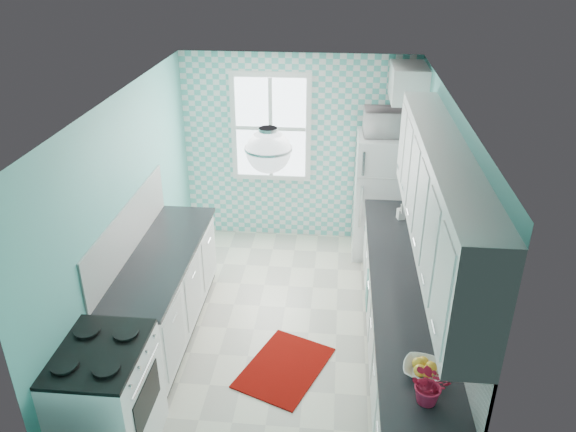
# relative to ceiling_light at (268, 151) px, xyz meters

# --- Properties ---
(floor) EXTENTS (3.00, 4.40, 0.02)m
(floor) POSITION_rel_ceiling_light_xyz_m (0.00, 0.80, -2.33)
(floor) COLOR silver
(floor) RESTS_ON ground
(ceiling) EXTENTS (3.00, 4.40, 0.02)m
(ceiling) POSITION_rel_ceiling_light_xyz_m (0.00, 0.80, 0.19)
(ceiling) COLOR white
(ceiling) RESTS_ON wall_back
(wall_back) EXTENTS (3.00, 0.02, 2.50)m
(wall_back) POSITION_rel_ceiling_light_xyz_m (0.00, 3.01, -1.07)
(wall_back) COLOR #5CB7AF
(wall_back) RESTS_ON floor
(wall_front) EXTENTS (3.00, 0.02, 2.50)m
(wall_front) POSITION_rel_ceiling_light_xyz_m (0.00, -1.41, -1.07)
(wall_front) COLOR #5CB7AF
(wall_front) RESTS_ON floor
(wall_left) EXTENTS (0.02, 4.40, 2.50)m
(wall_left) POSITION_rel_ceiling_light_xyz_m (-1.51, 0.80, -1.07)
(wall_left) COLOR #5CB7AF
(wall_left) RESTS_ON floor
(wall_right) EXTENTS (0.02, 4.40, 2.50)m
(wall_right) POSITION_rel_ceiling_light_xyz_m (1.51, 0.80, -1.07)
(wall_right) COLOR #5CB7AF
(wall_right) RESTS_ON floor
(accent_wall) EXTENTS (3.00, 0.01, 2.50)m
(accent_wall) POSITION_rel_ceiling_light_xyz_m (0.00, 2.99, -1.07)
(accent_wall) COLOR #5EC6BB
(accent_wall) RESTS_ON wall_back
(window) EXTENTS (1.04, 0.05, 1.44)m
(window) POSITION_rel_ceiling_light_xyz_m (-0.35, 2.96, -0.77)
(window) COLOR white
(window) RESTS_ON wall_back
(backsplash_right) EXTENTS (0.02, 3.60, 0.51)m
(backsplash_right) POSITION_rel_ceiling_light_xyz_m (1.49, 0.40, -1.13)
(backsplash_right) COLOR white
(backsplash_right) RESTS_ON wall_right
(backsplash_left) EXTENTS (0.02, 2.15, 0.51)m
(backsplash_left) POSITION_rel_ceiling_light_xyz_m (-1.49, 0.73, -1.13)
(backsplash_left) COLOR white
(backsplash_left) RESTS_ON wall_left
(upper_cabinets_right) EXTENTS (0.33, 3.20, 0.90)m
(upper_cabinets_right) POSITION_rel_ceiling_light_xyz_m (1.33, 0.20, -0.42)
(upper_cabinets_right) COLOR white
(upper_cabinets_right) RESTS_ON wall_right
(upper_cabinet_fridge) EXTENTS (0.40, 0.74, 0.40)m
(upper_cabinet_fridge) POSITION_rel_ceiling_light_xyz_m (1.30, 2.63, -0.07)
(upper_cabinet_fridge) COLOR white
(upper_cabinet_fridge) RESTS_ON wall_right
(ceiling_light) EXTENTS (0.34, 0.34, 0.35)m
(ceiling_light) POSITION_rel_ceiling_light_xyz_m (0.00, 0.00, 0.00)
(ceiling_light) COLOR silver
(ceiling_light) RESTS_ON ceiling
(base_cabinets_right) EXTENTS (0.60, 3.60, 0.90)m
(base_cabinets_right) POSITION_rel_ceiling_light_xyz_m (1.20, 0.40, -1.87)
(base_cabinets_right) COLOR white
(base_cabinets_right) RESTS_ON floor
(countertop_right) EXTENTS (0.63, 3.60, 0.04)m
(countertop_right) POSITION_rel_ceiling_light_xyz_m (1.19, 0.40, -1.40)
(countertop_right) COLOR black
(countertop_right) RESTS_ON base_cabinets_right
(base_cabinets_left) EXTENTS (0.60, 2.15, 0.90)m
(base_cabinets_left) POSITION_rel_ceiling_light_xyz_m (-1.20, 0.73, -1.87)
(base_cabinets_left) COLOR white
(base_cabinets_left) RESTS_ON floor
(countertop_left) EXTENTS (0.63, 2.15, 0.04)m
(countertop_left) POSITION_rel_ceiling_light_xyz_m (-1.19, 0.73, -1.40)
(countertop_left) COLOR black
(countertop_left) RESTS_ON base_cabinets_left
(fridge) EXTENTS (0.70, 0.70, 1.61)m
(fridge) POSITION_rel_ceiling_light_xyz_m (1.11, 2.62, -1.52)
(fridge) COLOR white
(fridge) RESTS_ON floor
(stove) EXTENTS (0.67, 0.84, 1.01)m
(stove) POSITION_rel_ceiling_light_xyz_m (-1.20, -0.84, -1.80)
(stove) COLOR white
(stove) RESTS_ON floor
(sink) EXTENTS (0.47, 0.40, 0.53)m
(sink) POSITION_rel_ceiling_light_xyz_m (1.20, 1.47, -1.39)
(sink) COLOR silver
(sink) RESTS_ON countertop_right
(rug) EXTENTS (0.98, 1.14, 0.02)m
(rug) POSITION_rel_ceiling_light_xyz_m (0.09, 0.24, -2.32)
(rug) COLOR maroon
(rug) RESTS_ON floor
(dish_towel) EXTENTS (0.11, 0.24, 0.38)m
(dish_towel) POSITION_rel_ceiling_light_xyz_m (0.89, 0.94, -1.84)
(dish_towel) COLOR #64BFB7
(dish_towel) RESTS_ON base_cabinets_right
(fruit_bowl) EXTENTS (0.35, 0.35, 0.07)m
(fruit_bowl) POSITION_rel_ceiling_light_xyz_m (1.20, -0.78, -1.35)
(fruit_bowl) COLOR silver
(fruit_bowl) RESTS_ON countertop_right
(potted_plant) EXTENTS (0.30, 0.26, 0.30)m
(potted_plant) POSITION_rel_ceiling_light_xyz_m (1.20, -1.04, -1.23)
(potted_plant) COLOR #AD1411
(potted_plant) RESTS_ON countertop_right
(soap_bottle) EXTENTS (0.10, 0.10, 0.18)m
(soap_bottle) POSITION_rel_ceiling_light_xyz_m (1.25, 1.72, -1.30)
(soap_bottle) COLOR #8FBAC7
(soap_bottle) RESTS_ON countertop_right
(microwave) EXTENTS (0.60, 0.42, 0.32)m
(microwave) POSITION_rel_ceiling_light_xyz_m (1.11, 2.62, -0.55)
(microwave) COLOR white
(microwave) RESTS_ON fridge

